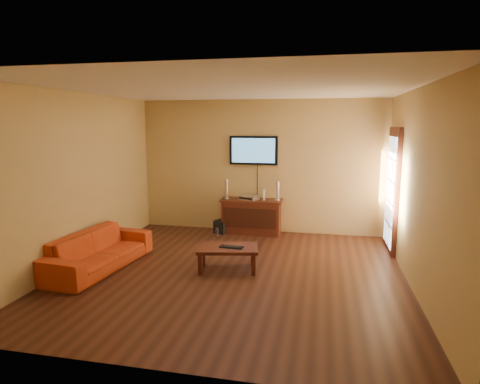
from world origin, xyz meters
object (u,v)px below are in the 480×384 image
(keyboard, at_px, (231,247))
(bottle, at_px, (217,232))
(speaker_left, at_px, (226,190))
(speaker_right, at_px, (278,192))
(subwoofer, at_px, (222,227))
(sofa, at_px, (98,244))
(game_console, at_px, (264,195))
(av_receiver, at_px, (249,198))
(coffee_table, at_px, (228,250))
(television, at_px, (254,150))
(media_console, at_px, (251,216))

(keyboard, bearing_deg, bottle, 111.79)
(speaker_left, xyz_separation_m, bottle, (-0.10, -0.41, -0.79))
(speaker_right, relative_size, subwoofer, 1.45)
(keyboard, bearing_deg, speaker_left, 105.58)
(sofa, height_order, subwoofer, sofa)
(game_console, bearing_deg, bottle, -158.80)
(av_receiver, relative_size, keyboard, 0.99)
(coffee_table, height_order, sofa, sofa)
(game_console, bearing_deg, television, 140.72)
(av_receiver, relative_size, subwoofer, 1.39)
(speaker_right, bearing_deg, subwoofer, -173.80)
(speaker_left, bearing_deg, television, 21.95)
(speaker_left, bearing_deg, subwoofer, -132.85)
(subwoofer, bearing_deg, sofa, -98.42)
(television, height_order, coffee_table, television)
(bottle, bearing_deg, speaker_left, 76.75)
(media_console, bearing_deg, bottle, -145.38)
(speaker_left, distance_m, subwoofer, 0.76)
(coffee_table, bearing_deg, bottle, 110.22)
(media_console, height_order, speaker_left, speaker_left)
(media_console, relative_size, speaker_left, 3.10)
(speaker_right, bearing_deg, keyboard, -101.25)
(keyboard, bearing_deg, coffee_table, 157.76)
(television, height_order, subwoofer, television)
(speaker_left, relative_size, bottle, 1.99)
(keyboard, bearing_deg, subwoofer, 108.20)
(coffee_table, height_order, game_console, game_console)
(game_console, bearing_deg, speaker_right, -7.88)
(subwoofer, height_order, bottle, subwoofer)
(media_console, height_order, bottle, media_console)
(media_console, relative_size, av_receiver, 3.43)
(television, bearing_deg, bottle, -134.74)
(coffee_table, bearing_deg, speaker_left, 104.14)
(bottle, distance_m, keyboard, 1.91)
(coffee_table, xyz_separation_m, game_console, (0.24, 2.18, 0.49))
(coffee_table, relative_size, game_console, 4.69)
(sofa, height_order, keyboard, sofa)
(television, height_order, speaker_left, television)
(media_console, bearing_deg, subwoofer, -170.62)
(game_console, relative_size, subwoofer, 0.82)
(speaker_left, bearing_deg, game_console, 3.16)
(speaker_right, xyz_separation_m, keyboard, (-0.44, -2.20, -0.50))
(media_console, height_order, coffee_table, media_console)
(av_receiver, bearing_deg, television, 101.26)
(bottle, bearing_deg, media_console, 34.62)
(coffee_table, distance_m, sofa, 2.00)
(sofa, xyz_separation_m, game_console, (2.21, 2.50, 0.43))
(speaker_left, xyz_separation_m, game_console, (0.78, 0.04, -0.08))
(television, distance_m, speaker_left, 0.97)
(media_console, bearing_deg, speaker_right, 2.51)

